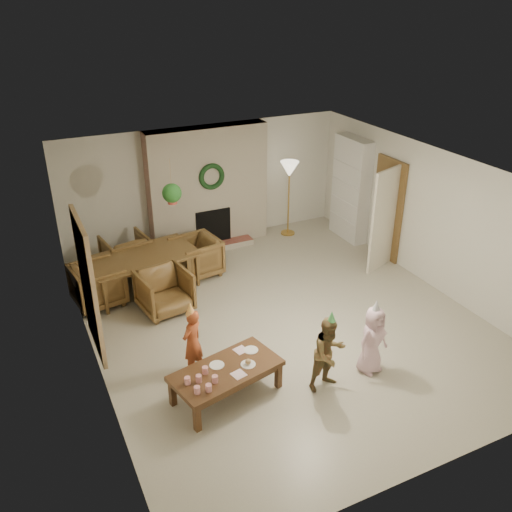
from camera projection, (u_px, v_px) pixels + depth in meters
floor at (283, 319)px, 8.97m from camera, size 7.00×7.00×0.00m
ceiling at (286, 174)px, 7.85m from camera, size 7.00×7.00×0.00m
wall_back at (205, 185)px, 11.23m from camera, size 7.00×0.00×7.00m
wall_front at (444, 385)px, 5.59m from camera, size 7.00×0.00×7.00m
wall_left at (88, 294)px, 7.25m from camera, size 0.00×7.00×7.00m
wall_right at (433, 219)px, 9.57m from camera, size 0.00×7.00×7.00m
fireplace_mass at (208, 187)px, 11.07m from camera, size 2.50×0.40×2.50m
fireplace_hearth at (216, 246)px, 11.32m from camera, size 1.60×0.30×0.12m
fireplace_firebox at (213, 226)px, 11.28m from camera, size 0.75×0.12×0.75m
fireplace_wreath at (212, 177)px, 10.75m from camera, size 0.54×0.10×0.54m
floor_lamp_base at (288, 233)px, 12.05m from camera, size 0.31×0.31×0.03m
floor_lamp_post at (289, 201)px, 11.71m from camera, size 0.03×0.03×1.49m
floor_lamp_shade at (290, 169)px, 11.39m from camera, size 0.40×0.40×0.33m
bookshelf_carcass at (351, 189)px, 11.43m from camera, size 0.30×1.00×2.20m
bookshelf_shelf_a at (348, 218)px, 11.71m from camera, size 0.30×0.92×0.03m
bookshelf_shelf_b at (349, 200)px, 11.53m from camera, size 0.30×0.92×0.03m
bookshelf_shelf_c at (351, 182)px, 11.35m from camera, size 0.30×0.92×0.03m
bookshelf_shelf_d at (352, 164)px, 11.18m from camera, size 0.30×0.92×0.03m
books_row_lower at (351, 214)px, 11.52m from camera, size 0.20×0.40×0.24m
books_row_mid at (348, 194)px, 11.50m from camera, size 0.20×0.44×0.24m
books_row_upper at (353, 178)px, 11.21m from camera, size 0.20×0.36×0.22m
door_frame at (388, 209)px, 10.62m from camera, size 0.05×0.86×2.04m
door_leaf at (384, 220)px, 10.18m from camera, size 0.77×0.32×2.00m
curtain_panel at (88, 286)px, 7.43m from camera, size 0.06×1.20×2.00m
dining_table at (144, 273)px, 9.68m from camera, size 2.06×1.34×0.68m
dining_chair_near at (165, 291)px, 9.04m from camera, size 0.91×0.93×0.75m
dining_chair_far at (126, 254)px, 10.29m from camera, size 0.91×0.93×0.75m
dining_chair_left at (98, 285)px, 9.24m from camera, size 0.93×0.91×0.75m
dining_chair_right at (196, 257)px, 10.19m from camera, size 0.93×0.91×0.75m
hanging_plant_cord at (171, 180)px, 8.72m from camera, size 0.01×0.01×0.70m
hanging_plant_pot at (172, 200)px, 8.87m from camera, size 0.16×0.16×0.12m
hanging_plant_foliage at (172, 193)px, 8.82m from camera, size 0.32×0.32×0.32m
coffee_table_top at (226, 371)px, 7.11m from camera, size 1.58×1.03×0.07m
coffee_table_apron at (226, 375)px, 7.14m from camera, size 1.44×0.90×0.09m
coffee_leg_fl at (197, 418)px, 6.64m from camera, size 0.09×0.09×0.38m
coffee_leg_fr at (278, 375)px, 7.37m from camera, size 0.09×0.09×0.38m
coffee_leg_bl at (172, 393)px, 7.05m from camera, size 0.09×0.09×0.38m
coffee_leg_br at (252, 355)px, 7.78m from camera, size 0.09×0.09×0.38m
cup_a at (197, 390)px, 6.64m from camera, size 0.09×0.09×0.10m
cup_b at (187, 381)px, 6.80m from camera, size 0.09×0.09×0.10m
cup_c at (209, 388)px, 6.68m from camera, size 0.09×0.09×0.10m
cup_d at (199, 379)px, 6.84m from camera, size 0.09×0.09×0.10m
cup_e at (215, 379)px, 6.83m from camera, size 0.09×0.09×0.10m
cup_f at (205, 370)px, 6.99m from camera, size 0.09×0.09×0.10m
plate_a at (217, 365)px, 7.16m from camera, size 0.24×0.24×0.01m
plate_b at (248, 364)px, 7.17m from camera, size 0.24×0.24×0.01m
plate_c at (251, 350)px, 7.45m from camera, size 0.24×0.24×0.01m
food_scoop at (248, 362)px, 7.15m from camera, size 0.09×0.09×0.08m
napkin_left at (239, 374)px, 6.98m from camera, size 0.20×0.20×0.01m
napkin_right at (241, 350)px, 7.45m from camera, size 0.20×0.20×0.01m
child_red at (192, 342)px, 7.51m from camera, size 0.45×0.41×1.02m
party_hat_red at (190, 308)px, 7.26m from camera, size 0.17×0.17×0.19m
child_plaid at (329, 353)px, 7.23m from camera, size 0.57×0.47×1.09m
party_hat_plaid at (332, 317)px, 6.97m from camera, size 0.15×0.15×0.18m
child_pink at (372, 340)px, 7.55m from camera, size 0.56×0.43×1.03m
party_hat_pink at (376, 306)px, 7.30m from camera, size 0.14×0.14×0.19m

